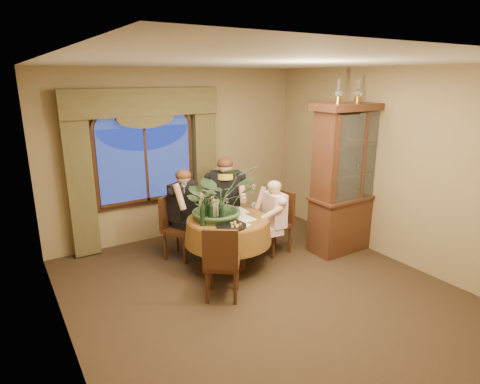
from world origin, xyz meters
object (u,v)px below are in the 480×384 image
dining_table (228,243)px  wine_bottle_5 (203,214)px  wine_bottle_0 (201,209)px  wine_bottle_3 (206,206)px  china_cabinet (351,178)px  olive_bowl (233,218)px  person_pink (274,220)px  stoneware_vase (216,208)px  person_back (184,213)px  person_scarf (225,202)px  oil_lamp_center (358,91)px  oil_lamp_right (377,90)px  wine_bottle_1 (211,211)px  chair_front_left (222,261)px  oil_lamp_left (339,91)px  chair_back_right (226,217)px  wine_bottle_2 (221,210)px  wine_bottle_4 (213,208)px  chair_back (180,228)px  centerpiece_plant (218,173)px  chair_right (275,223)px

dining_table → wine_bottle_5: size_ratio=3.73×
wine_bottle_0 → wine_bottle_3: bearing=36.1°
china_cabinet → olive_bowl: 2.01m
china_cabinet → person_pink: bearing=165.5°
stoneware_vase → wine_bottle_0: wine_bottle_0 is taller
china_cabinet → person_back: (-2.33, 1.13, -0.47)m
person_scarf → dining_table: bearing=90.0°
dining_table → oil_lamp_center: oil_lamp_center is taller
dining_table → person_pink: bearing=-5.7°
dining_table → oil_lamp_center: 2.90m
dining_table → stoneware_vase: (-0.12, 0.13, 0.50)m
oil_lamp_right → dining_table: bearing=170.6°
dining_table → wine_bottle_1: bearing=-171.4°
chair_front_left → stoneware_vase: (0.35, 0.78, 0.40)m
oil_lamp_left → oil_lamp_center: same height
person_pink → person_back: size_ratio=0.89×
chair_front_left → chair_back_right: bearing=93.5°
wine_bottle_2 → wine_bottle_5: same height
olive_bowl → wine_bottle_0: 0.45m
oil_lamp_right → wine_bottle_5: oil_lamp_right is taller
china_cabinet → chair_front_left: 2.56m
person_pink → chair_back_right: bearing=31.9°
oil_lamp_center → wine_bottle_4: (-2.18, 0.46, -1.54)m
chair_front_left → olive_bowl: 0.82m
chair_back_right → olive_bowl: bearing=94.3°
person_pink → wine_bottle_1: size_ratio=3.67×
person_scarf → wine_bottle_3: 0.82m
china_cabinet → chair_back: china_cabinet is taller
wine_bottle_4 → wine_bottle_5: 0.27m
chair_back → centerpiece_plant: bearing=88.4°
dining_table → olive_bowl: 0.41m
oil_lamp_right → wine_bottle_1: size_ratio=1.03×
wine_bottle_0 → wine_bottle_1: 0.17m
oil_lamp_right → chair_back: size_ratio=0.35×
wine_bottle_0 → wine_bottle_5: size_ratio=1.00×
olive_bowl → oil_lamp_center: bearing=-9.1°
dining_table → person_back: size_ratio=0.91×
wine_bottle_3 → wine_bottle_5: 0.32m
wine_bottle_0 → dining_table: bearing=-18.3°
dining_table → wine_bottle_2: size_ratio=3.73×
oil_lamp_right → chair_back_right: (-2.00, 1.09, -1.98)m
wine_bottle_2 → wine_bottle_5: size_ratio=1.00×
olive_bowl → wine_bottle_3: wine_bottle_3 is taller
oil_lamp_left → oil_lamp_center: bearing=0.0°
oil_lamp_right → wine_bottle_0: (-2.73, 0.51, -1.54)m
wine_bottle_5 → wine_bottle_3: bearing=55.5°
oil_lamp_left → wine_bottle_0: size_ratio=1.03×
person_scarf → wine_bottle_5: person_scarf is taller
centerpiece_plant → wine_bottle_1: bearing=-144.0°
oil_lamp_center → chair_right: bearing=157.1°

